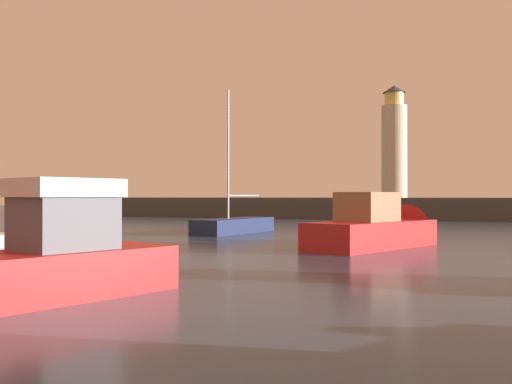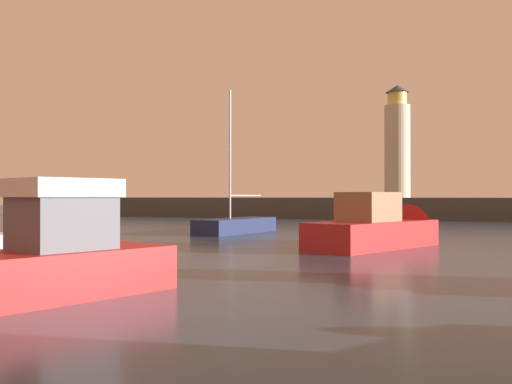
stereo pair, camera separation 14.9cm
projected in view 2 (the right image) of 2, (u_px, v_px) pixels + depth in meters
The scene contains 7 objects.
ground_plane at pixel (364, 240), 30.58m from camera, with size 220.00×220.00×0.00m, color #2D3D51.
breakwater at pixel (412, 208), 58.58m from camera, with size 81.53×6.48×2.21m, color #423F3D.
lighthouse at pixel (397, 144), 59.14m from camera, with size 2.64×2.64×11.77m.
motorboat_1 at pixel (4, 265), 12.20m from camera, with size 4.69×7.65×3.24m.
motorboat_2 at pixel (27, 242), 22.14m from camera, with size 4.80×5.74×2.16m.
motorboat_3 at pixel (390, 229), 26.65m from camera, with size 6.18×9.31×3.14m.
sailboat_moored at pixel (236, 225), 36.13m from camera, with size 3.25×7.20×9.04m.
Camera 2 is at (5.10, -0.90, 2.33)m, focal length 39.75 mm.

